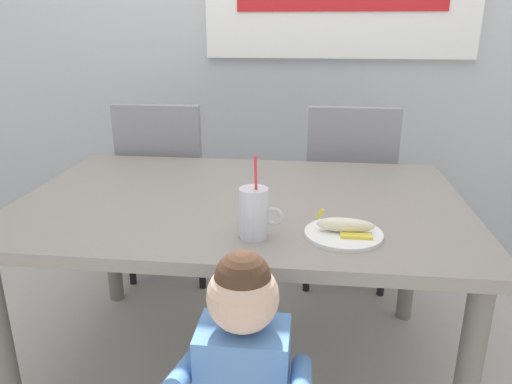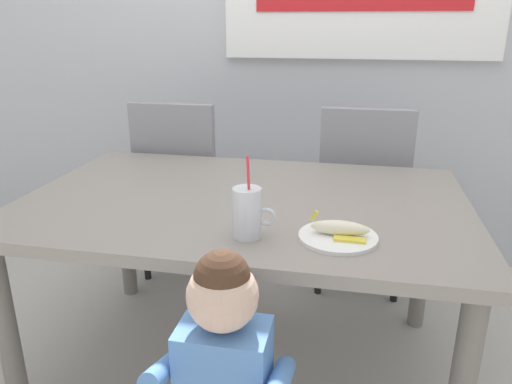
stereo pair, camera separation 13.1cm
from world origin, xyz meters
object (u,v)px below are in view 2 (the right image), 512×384
object	(u,v)px
milk_cup	(247,216)
toddler_standing	(224,367)
dining_chair_right	(362,190)
snack_plate	(338,237)
dining_table	(244,219)
dining_chair_left	(183,180)
peeled_banana	(341,229)

from	to	relation	value
milk_cup	toddler_standing	bearing A→B (deg)	-87.67
dining_chair_right	snack_plate	bearing A→B (deg)	85.16
dining_table	milk_cup	bearing A→B (deg)	-75.37
dining_table	dining_chair_right	world-z (taller)	dining_chair_right
dining_table	toddler_standing	size ratio (longest dim) A/B	1.88
dining_table	dining_chair_left	bearing A→B (deg)	125.26
snack_plate	peeled_banana	world-z (taller)	peeled_banana
snack_plate	peeled_banana	distance (m)	0.03
peeled_banana	milk_cup	bearing A→B (deg)	-171.47
dining_table	snack_plate	bearing A→B (deg)	-40.08
snack_plate	dining_table	bearing A→B (deg)	139.92
peeled_banana	snack_plate	bearing A→B (deg)	-158.04
milk_cup	dining_table	bearing A→B (deg)	104.63
dining_chair_right	peeled_banana	distance (m)	1.04
milk_cup	snack_plate	distance (m)	0.27
dining_chair_right	peeled_banana	world-z (taller)	dining_chair_right
dining_table	toddler_standing	xyz separation A→B (m)	(0.10, -0.66, -0.12)
dining_chair_right	milk_cup	bearing A→B (deg)	71.81
dining_chair_left	dining_chair_right	bearing A→B (deg)	-177.77
snack_plate	peeled_banana	size ratio (longest dim) A/B	1.34
toddler_standing	milk_cup	bearing A→B (deg)	92.33
toddler_standing	snack_plate	bearing A→B (deg)	55.89
dining_chair_left	toddler_standing	distance (m)	1.47
snack_plate	peeled_banana	bearing A→B (deg)	21.96
dining_chair_left	toddler_standing	world-z (taller)	dining_chair_left
toddler_standing	milk_cup	world-z (taller)	milk_cup
toddler_standing	snack_plate	world-z (taller)	toddler_standing
dining_table	dining_chair_left	world-z (taller)	dining_chair_left
dining_chair_right	milk_cup	xyz separation A→B (m)	(-0.35, -1.06, 0.25)
dining_chair_left	peeled_banana	size ratio (longest dim) A/B	5.58
dining_chair_right	dining_table	bearing A→B (deg)	59.23
dining_chair_left	toddler_standing	xyz separation A→B (m)	(0.59, -1.35, -0.02)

